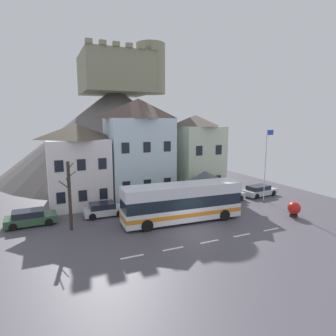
% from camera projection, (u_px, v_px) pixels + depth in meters
% --- Properties ---
extents(ground_plane, '(40.00, 60.00, 0.07)m').
position_uv_depth(ground_plane, '(196.00, 232.00, 23.23)').
color(ground_plane, '#4F4A54').
extents(townhouse_00, '(6.07, 6.81, 8.68)m').
position_uv_depth(townhouse_00, '(77.00, 164.00, 30.64)').
color(townhouse_00, white).
rests_on(townhouse_00, ground_plane).
extents(townhouse_01, '(6.97, 5.40, 11.39)m').
position_uv_depth(townhouse_01, '(139.00, 150.00, 32.47)').
color(townhouse_01, silver).
rests_on(townhouse_01, ground_plane).
extents(townhouse_02, '(5.26, 6.69, 9.69)m').
position_uv_depth(townhouse_02, '(195.00, 154.00, 36.23)').
color(townhouse_02, beige).
rests_on(townhouse_02, ground_plane).
extents(hilltop_castle, '(37.85, 37.85, 21.50)m').
position_uv_depth(hilltop_castle, '(117.00, 128.00, 49.32)').
color(hilltop_castle, '#5B5555').
rests_on(hilltop_castle, ground_plane).
extents(transit_bus, '(10.93, 3.16, 3.40)m').
position_uv_depth(transit_bus, '(182.00, 203.00, 25.54)').
color(transit_bus, white).
rests_on(transit_bus, ground_plane).
extents(bus_shelter, '(3.60, 3.60, 3.59)m').
position_uv_depth(bus_shelter, '(205.00, 177.00, 30.96)').
color(bus_shelter, '#473D33').
rests_on(bus_shelter, ground_plane).
extents(parked_car_00, '(4.20, 2.10, 1.32)m').
position_uv_depth(parked_car_00, '(30.00, 218.00, 24.72)').
color(parked_car_00, '#32563B').
rests_on(parked_car_00, ground_plane).
extents(parked_car_01, '(3.97, 2.18, 1.46)m').
position_uv_depth(parked_car_01, '(227.00, 194.00, 32.70)').
color(parked_car_01, silver).
rests_on(parked_car_01, ground_plane).
extents(parked_car_02, '(3.82, 2.00, 1.27)m').
position_uv_depth(parked_car_02, '(104.00, 209.00, 27.18)').
color(parked_car_02, silver).
rests_on(parked_car_02, ground_plane).
extents(parked_car_03, '(4.59, 2.40, 1.27)m').
position_uv_depth(parked_car_03, '(259.00, 191.00, 34.51)').
color(parked_car_03, silver).
rests_on(parked_car_03, ground_plane).
extents(pedestrian_00, '(0.34, 0.33, 1.56)m').
position_uv_depth(pedestrian_00, '(225.00, 200.00, 29.76)').
color(pedestrian_00, '#2D2D38').
rests_on(pedestrian_00, ground_plane).
extents(pedestrian_01, '(0.30, 0.33, 1.66)m').
position_uv_depth(pedestrian_01, '(217.00, 200.00, 29.13)').
color(pedestrian_01, black).
rests_on(pedestrian_01, ground_plane).
extents(public_bench, '(1.40, 0.48, 0.87)m').
position_uv_depth(public_bench, '(201.00, 195.00, 33.32)').
color(public_bench, brown).
rests_on(public_bench, ground_plane).
extents(flagpole, '(0.95, 0.10, 8.03)m').
position_uv_depth(flagpole, '(266.00, 160.00, 31.92)').
color(flagpole, silver).
rests_on(flagpole, ground_plane).
extents(harbour_buoy, '(1.20, 1.20, 1.45)m').
position_uv_depth(harbour_buoy, '(294.00, 209.00, 26.85)').
color(harbour_buoy, black).
rests_on(harbour_buoy, ground_plane).
extents(bare_tree_00, '(1.30, 1.93, 5.74)m').
position_uv_depth(bare_tree_00, '(70.00, 195.00, 23.20)').
color(bare_tree_00, '#382D28').
rests_on(bare_tree_00, ground_plane).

